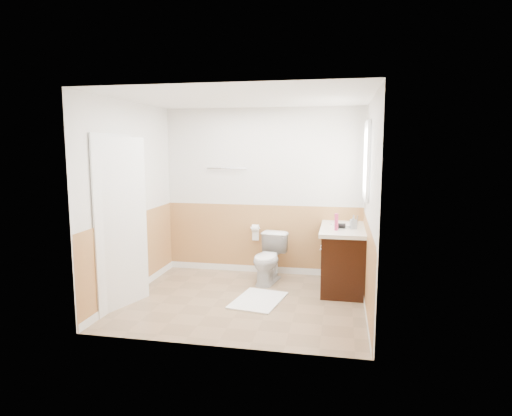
% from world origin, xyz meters
% --- Properties ---
extents(floor, '(3.00, 3.00, 0.00)m').
position_xyz_m(floor, '(0.00, 0.00, 0.00)').
color(floor, '#8C7051').
rests_on(floor, ground).
extents(ceiling, '(3.00, 3.00, 0.00)m').
position_xyz_m(ceiling, '(0.00, 0.00, 2.50)').
color(ceiling, white).
rests_on(ceiling, floor).
extents(wall_back, '(3.00, 0.00, 3.00)m').
position_xyz_m(wall_back, '(0.00, 1.30, 1.25)').
color(wall_back, silver).
rests_on(wall_back, floor).
extents(wall_front, '(3.00, 0.00, 3.00)m').
position_xyz_m(wall_front, '(0.00, -1.30, 1.25)').
color(wall_front, silver).
rests_on(wall_front, floor).
extents(wall_left, '(0.00, 3.00, 3.00)m').
position_xyz_m(wall_left, '(-1.50, 0.00, 1.25)').
color(wall_left, silver).
rests_on(wall_left, floor).
extents(wall_right, '(0.00, 3.00, 3.00)m').
position_xyz_m(wall_right, '(1.50, 0.00, 1.25)').
color(wall_right, silver).
rests_on(wall_right, floor).
extents(wainscot_back, '(3.00, 0.00, 3.00)m').
position_xyz_m(wainscot_back, '(0.00, 1.29, 0.50)').
color(wainscot_back, '#BC844B').
rests_on(wainscot_back, floor).
extents(wainscot_front, '(3.00, 0.00, 3.00)m').
position_xyz_m(wainscot_front, '(0.00, -1.29, 0.50)').
color(wainscot_front, '#BC844B').
rests_on(wainscot_front, floor).
extents(wainscot_left, '(0.00, 2.60, 2.60)m').
position_xyz_m(wainscot_left, '(-1.49, 0.00, 0.50)').
color(wainscot_left, '#BC844B').
rests_on(wainscot_left, floor).
extents(wainscot_right, '(0.00, 2.60, 2.60)m').
position_xyz_m(wainscot_right, '(1.49, 0.00, 0.50)').
color(wainscot_right, '#BC844B').
rests_on(wainscot_right, floor).
extents(toilet, '(0.50, 0.74, 0.69)m').
position_xyz_m(toilet, '(0.17, 0.82, 0.35)').
color(toilet, white).
rests_on(toilet, floor).
extents(bath_mat, '(0.68, 0.88, 0.02)m').
position_xyz_m(bath_mat, '(0.17, 0.02, 0.01)').
color(bath_mat, white).
rests_on(bath_mat, floor).
extents(vanity_cabinet, '(0.55, 1.10, 0.80)m').
position_xyz_m(vanity_cabinet, '(1.21, 0.75, 0.40)').
color(vanity_cabinet, black).
rests_on(vanity_cabinet, floor).
extents(vanity_knob_left, '(0.03, 0.03, 0.03)m').
position_xyz_m(vanity_knob_left, '(0.91, 0.65, 0.55)').
color(vanity_knob_left, silver).
rests_on(vanity_knob_left, vanity_cabinet).
extents(vanity_knob_right, '(0.03, 0.03, 0.03)m').
position_xyz_m(vanity_knob_right, '(0.91, 0.85, 0.55)').
color(vanity_knob_right, silver).
rests_on(vanity_knob_right, vanity_cabinet).
extents(countertop, '(0.60, 1.15, 0.05)m').
position_xyz_m(countertop, '(1.20, 0.75, 0.83)').
color(countertop, silver).
rests_on(countertop, vanity_cabinet).
extents(sink_basin, '(0.36, 0.36, 0.02)m').
position_xyz_m(sink_basin, '(1.21, 0.90, 0.86)').
color(sink_basin, white).
rests_on(sink_basin, countertop).
extents(faucet, '(0.02, 0.02, 0.14)m').
position_xyz_m(faucet, '(1.39, 0.90, 0.92)').
color(faucet, silver).
rests_on(faucet, countertop).
extents(lotion_bottle, '(0.05, 0.05, 0.22)m').
position_xyz_m(lotion_bottle, '(1.11, 0.50, 0.96)').
color(lotion_bottle, '#C33265').
rests_on(lotion_bottle, countertop).
extents(soap_dispenser, '(0.10, 0.10, 0.18)m').
position_xyz_m(soap_dispenser, '(1.33, 0.66, 0.94)').
color(soap_dispenser, gray).
rests_on(soap_dispenser, countertop).
extents(hair_dryer_body, '(0.14, 0.07, 0.07)m').
position_xyz_m(hair_dryer_body, '(1.16, 0.65, 0.89)').
color(hair_dryer_body, black).
rests_on(hair_dryer_body, countertop).
extents(hair_dryer_handle, '(0.03, 0.03, 0.07)m').
position_xyz_m(hair_dryer_handle, '(1.13, 0.62, 0.86)').
color(hair_dryer_handle, black).
rests_on(hair_dryer_handle, countertop).
extents(mirror_panel, '(0.02, 0.35, 0.90)m').
position_xyz_m(mirror_panel, '(1.48, 1.10, 1.55)').
color(mirror_panel, silver).
rests_on(mirror_panel, wall_right).
extents(window_frame, '(0.04, 0.80, 1.00)m').
position_xyz_m(window_frame, '(1.47, 0.59, 1.75)').
color(window_frame, white).
rests_on(window_frame, wall_right).
extents(window_glass, '(0.01, 0.70, 0.90)m').
position_xyz_m(window_glass, '(1.49, 0.59, 1.75)').
color(window_glass, white).
rests_on(window_glass, wall_right).
extents(door, '(0.29, 0.78, 2.04)m').
position_xyz_m(door, '(-1.40, -0.45, 1.02)').
color(door, white).
rests_on(door, wall_left).
extents(door_frame, '(0.02, 0.92, 2.10)m').
position_xyz_m(door_frame, '(-1.48, -0.45, 1.03)').
color(door_frame, white).
rests_on(door_frame, wall_left).
extents(door_knob, '(0.06, 0.06, 0.06)m').
position_xyz_m(door_knob, '(-1.34, -0.12, 0.95)').
color(door_knob, silver).
rests_on(door_knob, door).
extents(towel_bar, '(0.62, 0.02, 0.02)m').
position_xyz_m(towel_bar, '(-0.55, 1.25, 1.60)').
color(towel_bar, silver).
rests_on(towel_bar, wall_back).
extents(tp_holder_bar, '(0.14, 0.02, 0.02)m').
position_xyz_m(tp_holder_bar, '(-0.10, 1.23, 0.70)').
color(tp_holder_bar, silver).
rests_on(tp_holder_bar, wall_back).
extents(tp_roll, '(0.10, 0.11, 0.11)m').
position_xyz_m(tp_roll, '(-0.10, 1.23, 0.70)').
color(tp_roll, white).
rests_on(tp_roll, tp_holder_bar).
extents(tp_sheet, '(0.10, 0.01, 0.16)m').
position_xyz_m(tp_sheet, '(-0.10, 1.23, 0.59)').
color(tp_sheet, white).
rests_on(tp_sheet, tp_roll).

